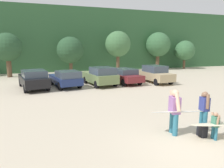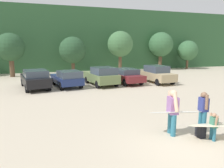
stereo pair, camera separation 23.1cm
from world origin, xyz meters
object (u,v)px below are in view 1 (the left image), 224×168
object	(u,v)px
parked_car_navy	(66,78)
parked_car_tan	(155,74)
surfboard_cream	(218,124)
parked_car_maroon	(124,75)
parked_car_black	(34,79)
person_companion	(204,107)
backpack_dropped	(202,131)
parked_car_olive_green	(100,76)
person_child	(215,124)
surfboard_white	(177,112)
person_adult	(174,109)

from	to	relation	value
parked_car_navy	parked_car_tan	world-z (taller)	parked_car_tan
parked_car_tan	surfboard_cream	distance (m)	12.47
parked_car_maroon	surfboard_cream	bearing A→B (deg)	167.39
parked_car_black	person_companion	world-z (taller)	parked_car_black
parked_car_tan	backpack_dropped	size ratio (longest dim) A/B	8.96
parked_car_maroon	person_companion	bearing A→B (deg)	168.42
surfboard_cream	parked_car_olive_green	bearing A→B (deg)	-70.15
person_companion	surfboard_cream	size ratio (longest dim) A/B	0.71
parked_car_maroon	person_companion	distance (m)	11.46
parked_car_navy	parked_car_maroon	xyz separation A→B (m)	(5.48, 0.36, -0.02)
person_child	parked_car_maroon	bearing A→B (deg)	-86.20
surfboard_white	surfboard_cream	bearing A→B (deg)	157.29
person_child	parked_car_navy	bearing A→B (deg)	-61.26
person_companion	surfboard_cream	world-z (taller)	person_companion
person_adult	surfboard_white	world-z (taller)	person_adult
parked_car_black	person_companion	distance (m)	13.30
parked_car_black	surfboard_white	distance (m)	12.74
person_companion	surfboard_white	size ratio (longest dim) A/B	0.72
parked_car_black	parked_car_tan	world-z (taller)	parked_car_tan
parked_car_maroon	person_child	bearing A→B (deg)	166.77
surfboard_white	backpack_dropped	size ratio (longest dim) A/B	4.83
parked_car_navy	parked_car_black	bearing A→B (deg)	75.23
parked_car_olive_green	surfboard_white	xyz separation A→B (m)	(0.05, -11.15, 0.04)
person_child	parked_car_black	bearing A→B (deg)	-51.40
parked_car_black	surfboard_white	size ratio (longest dim) A/B	2.26
parked_car_maroon	surfboard_white	distance (m)	11.87
parked_car_navy	backpack_dropped	distance (m)	12.42
parked_car_olive_green	parked_car_maroon	xyz separation A→B (m)	(2.46, 0.47, -0.11)
parked_car_tan	backpack_dropped	world-z (taller)	parked_car_tan
parked_car_olive_green	backpack_dropped	bearing A→B (deg)	175.80
surfboard_cream	parked_car_navy	bearing A→B (deg)	-56.69
parked_car_maroon	surfboard_cream	distance (m)	12.56
parked_car_olive_green	person_companion	distance (m)	11.06
person_child	person_companion	world-z (taller)	person_companion
person_companion	person_adult	bearing A→B (deg)	16.46
person_companion	backpack_dropped	distance (m)	1.21
backpack_dropped	parked_car_navy	bearing A→B (deg)	108.06
parked_car_black	parked_car_tan	xyz separation A→B (m)	(11.01, -0.55, 0.03)
parked_car_olive_green	parked_car_maroon	distance (m)	2.50
person_adult	parked_car_maroon	bearing A→B (deg)	-92.23
parked_car_olive_green	backpack_dropped	distance (m)	11.73
parked_car_tan	person_adult	xyz separation A→B (m)	(-5.48, -10.85, 0.16)
parked_car_olive_green	parked_car_maroon	world-z (taller)	parked_car_olive_green
person_companion	parked_car_navy	bearing A→B (deg)	-57.56
parked_car_maroon	backpack_dropped	size ratio (longest dim) A/B	10.69
parked_car_maroon	surfboard_cream	world-z (taller)	parked_car_maroon
person_companion	backpack_dropped	bearing A→B (deg)	56.32
parked_car_navy	parked_car_olive_green	world-z (taller)	parked_car_olive_green
parked_car_navy	surfboard_cream	bearing A→B (deg)	-172.05
parked_car_tan	person_adult	distance (m)	12.15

